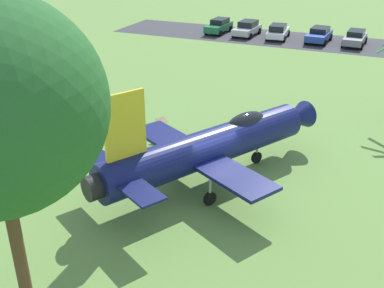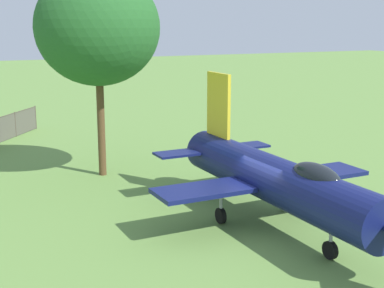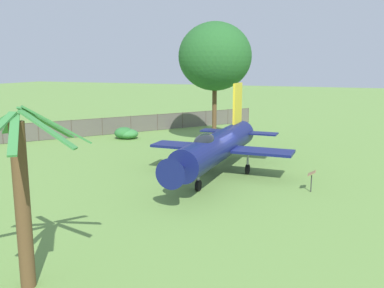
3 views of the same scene
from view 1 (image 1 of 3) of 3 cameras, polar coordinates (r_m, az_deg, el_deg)
name	(u,v)px [view 1 (image 1 of 3)]	position (r m, az deg, el deg)	size (l,w,h in m)	color
ground_plane	(207,182)	(22.11, 1.80, -4.71)	(200.00, 200.00, 0.00)	#668E42
parking_strip	(281,39)	(51.47, 10.83, 12.53)	(36.68, 8.00, 0.00)	#38383D
display_jet	(213,145)	(21.46, 2.63, -0.12)	(8.67, 12.90, 5.35)	#111951
info_plaque	(162,123)	(26.42, -3.73, 2.56)	(0.42, 0.61, 1.14)	#333333
parked_car_gray	(355,38)	(50.36, 19.32, 12.17)	(3.63, 4.86, 1.43)	slate
parked_car_blue	(319,34)	(50.72, 15.28, 12.79)	(3.67, 4.84, 1.45)	#23429E
parked_car_white	(278,31)	(51.29, 10.47, 13.40)	(3.99, 4.73, 1.51)	silver
parked_car_silver	(247,28)	(52.34, 6.76, 13.88)	(3.68, 4.86, 1.54)	#B2B5BA
parked_car_green	(219,26)	(53.33, 3.31, 14.23)	(3.41, 4.63, 1.54)	#1E6B3D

